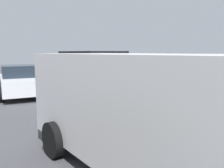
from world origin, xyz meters
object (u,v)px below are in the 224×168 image
parked_van_behind_left (89,68)px  parked_van_behind_right (149,107)px  parked_sedan_far_left (21,81)px  parked_sedan_near_left (219,100)px  art_car_decorated (119,88)px

parked_van_behind_left → parked_van_behind_right: bearing=162.9°
parked_sedan_far_left → parked_sedan_near_left: 8.75m
parked_van_behind_left → parked_sedan_far_left: 3.61m
parked_van_behind_right → parked_sedan_far_left: bearing=177.2°
parked_sedan_far_left → art_car_decorated: bearing=37.0°
parked_van_behind_right → parked_sedan_near_left: size_ratio=1.33×
parked_van_behind_left → parked_sedan_near_left: size_ratio=1.24×
parked_sedan_far_left → parked_sedan_near_left: bearing=32.5°
art_car_decorated → parked_sedan_far_left: art_car_decorated is taller
parked_van_behind_right → parked_sedan_near_left: bearing=101.4°
art_car_decorated → parked_van_behind_right: 5.01m
parked_van_behind_left → parked_sedan_near_left: 7.71m
art_car_decorated → parked_van_behind_left: bearing=175.6°
parked_van_behind_left → parked_sedan_near_left: (-7.54, -1.57, -0.50)m
parked_van_behind_right → parked_sedan_near_left: parked_van_behind_right is taller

